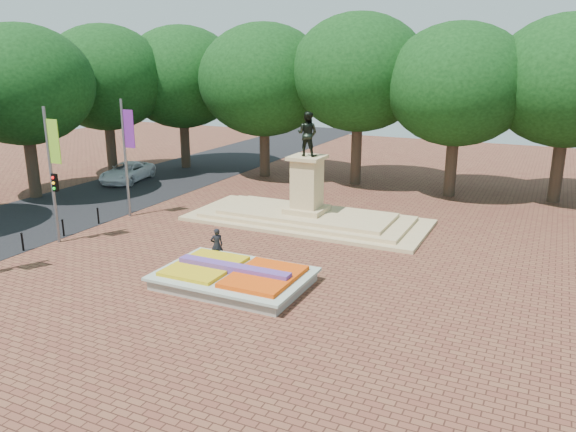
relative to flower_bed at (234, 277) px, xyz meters
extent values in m
plane|color=brown|center=(-1.03, 2.00, -0.38)|extent=(90.00, 90.00, 0.00)
cube|color=black|center=(-16.03, 7.00, -0.37)|extent=(9.00, 90.00, 0.02)
cube|color=gray|center=(-0.03, 0.00, -0.15)|extent=(6.00, 4.00, 0.45)
cube|color=silver|center=(-0.03, 0.00, 0.12)|extent=(6.30, 4.30, 0.12)
cube|color=#F64A0D|center=(1.42, 0.00, 0.25)|extent=(2.60, 3.40, 0.22)
cube|color=gold|center=(-1.48, 0.00, 0.24)|extent=(2.60, 3.40, 0.18)
cube|color=#512F81|center=(-0.03, 0.00, 0.34)|extent=(5.20, 0.55, 0.38)
cube|color=tan|center=(-1.03, 10.00, -0.28)|extent=(14.00, 6.00, 0.20)
cube|color=tan|center=(-1.03, 10.00, -0.08)|extent=(12.00, 5.00, 0.20)
cube|color=tan|center=(-1.03, 10.00, 0.12)|extent=(10.00, 4.00, 0.20)
cube|color=tan|center=(-1.03, 10.00, 0.37)|extent=(2.20, 2.20, 0.30)
cube|color=tan|center=(-1.03, 10.00, 1.92)|extent=(1.50, 1.50, 2.80)
cube|color=tan|center=(-1.03, 10.00, 3.42)|extent=(1.90, 1.90, 0.20)
imported|color=black|center=(-1.03, 10.00, 4.77)|extent=(1.22, 0.95, 2.50)
cylinder|color=#35261D|center=(-17.03, 20.00, 1.62)|extent=(0.80, 0.80, 4.00)
ellipsoid|color=black|center=(-17.03, 20.00, 6.32)|extent=(8.80, 8.80, 7.48)
cylinder|color=#35261D|center=(-9.03, 20.00, 1.62)|extent=(0.80, 0.80, 4.00)
ellipsoid|color=black|center=(-9.03, 20.00, 6.32)|extent=(8.80, 8.80, 7.48)
cylinder|color=#35261D|center=(-2.03, 20.00, 1.62)|extent=(0.80, 0.80, 4.00)
ellipsoid|color=black|center=(-2.03, 20.00, 6.32)|extent=(8.80, 8.80, 7.48)
cylinder|color=#35261D|center=(4.97, 20.00, 1.62)|extent=(0.80, 0.80, 4.00)
ellipsoid|color=black|center=(4.97, 20.00, 6.32)|extent=(8.80, 8.80, 7.48)
cylinder|color=#35261D|center=(11.97, 20.00, 1.62)|extent=(0.80, 0.80, 4.00)
ellipsoid|color=black|center=(11.97, 20.00, 6.32)|extent=(8.80, 8.80, 7.48)
cylinder|color=#35261D|center=(-20.53, 7.00, 1.54)|extent=(0.80, 0.80, 3.84)
ellipsoid|color=black|center=(-20.53, 7.00, 6.03)|extent=(8.40, 8.40, 7.14)
cylinder|color=#35261D|center=(-20.53, 15.00, 1.54)|extent=(0.80, 0.80, 3.84)
ellipsoid|color=black|center=(-20.53, 15.00, 6.03)|extent=(8.40, 8.40, 7.14)
cylinder|color=slate|center=(-11.23, 1.00, 3.12)|extent=(0.16, 0.16, 7.00)
cube|color=#83C427|center=(-10.78, 1.00, 4.92)|extent=(0.70, 0.04, 2.20)
cylinder|color=slate|center=(-11.23, 6.50, 3.12)|extent=(0.16, 0.16, 7.00)
cube|color=#6D218A|center=(-10.78, 6.50, 4.92)|extent=(0.70, 0.04, 2.20)
cube|color=black|center=(-11.03, 1.00, 2.82)|extent=(0.28, 0.18, 0.90)
cylinder|color=black|center=(-11.73, -0.80, 0.07)|extent=(0.10, 0.10, 0.90)
sphere|color=black|center=(-11.73, -0.80, 0.54)|extent=(0.12, 0.12, 0.12)
cylinder|color=black|center=(-11.73, 1.80, 0.07)|extent=(0.10, 0.10, 0.90)
sphere|color=black|center=(-11.73, 1.80, 0.54)|extent=(0.12, 0.12, 0.12)
cylinder|color=black|center=(-11.73, 4.40, 0.07)|extent=(0.10, 0.10, 0.90)
sphere|color=black|center=(-11.73, 4.40, 0.54)|extent=(0.12, 0.12, 0.12)
cylinder|color=black|center=(-11.73, 7.00, 0.07)|extent=(0.10, 0.10, 0.90)
sphere|color=black|center=(-11.73, 7.00, 0.54)|extent=(0.12, 0.12, 0.12)
imported|color=white|center=(-17.94, 14.10, 0.35)|extent=(3.39, 5.64, 1.47)
imported|color=black|center=(-2.21, 2.13, 0.44)|extent=(0.71, 0.68, 1.63)
camera|label=1|loc=(11.55, -18.99, 9.02)|focal=35.00mm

